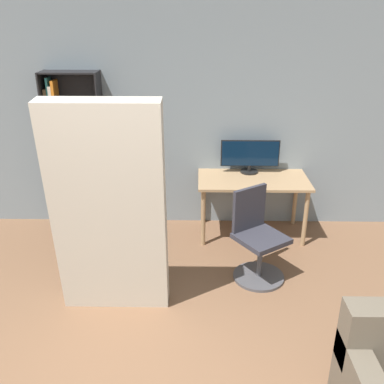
{
  "coord_description": "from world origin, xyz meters",
  "views": [
    {
      "loc": [
        0.44,
        -1.63,
        2.54
      ],
      "look_at": [
        0.38,
        1.85,
        1.05
      ],
      "focal_mm": 40.0,
      "sensor_mm": 36.0,
      "label": 1
    }
  ],
  "objects_px": {
    "office_chair": "(257,243)",
    "mattress_near": "(110,212)",
    "monitor": "(250,155)",
    "bookshelf": "(72,156)"
  },
  "relations": [
    {
      "from": "office_chair",
      "to": "mattress_near",
      "type": "height_order",
      "value": "mattress_near"
    },
    {
      "from": "monitor",
      "to": "office_chair",
      "type": "xyz_separation_m",
      "value": [
        -0.02,
        -1.12,
        -0.56
      ]
    },
    {
      "from": "office_chair",
      "to": "bookshelf",
      "type": "height_order",
      "value": "bookshelf"
    },
    {
      "from": "office_chair",
      "to": "mattress_near",
      "type": "xyz_separation_m",
      "value": [
        -1.34,
        -0.53,
        0.59
      ]
    },
    {
      "from": "office_chair",
      "to": "mattress_near",
      "type": "relative_size",
      "value": 0.48
    },
    {
      "from": "bookshelf",
      "to": "mattress_near",
      "type": "bearing_deg",
      "value": -64.7
    },
    {
      "from": "mattress_near",
      "to": "office_chair",
      "type": "bearing_deg",
      "value": 21.53
    },
    {
      "from": "monitor",
      "to": "mattress_near",
      "type": "bearing_deg",
      "value": -129.55
    },
    {
      "from": "mattress_near",
      "to": "bookshelf",
      "type": "bearing_deg",
      "value": 115.3
    },
    {
      "from": "office_chair",
      "to": "mattress_near",
      "type": "bearing_deg",
      "value": -158.47
    }
  ]
}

